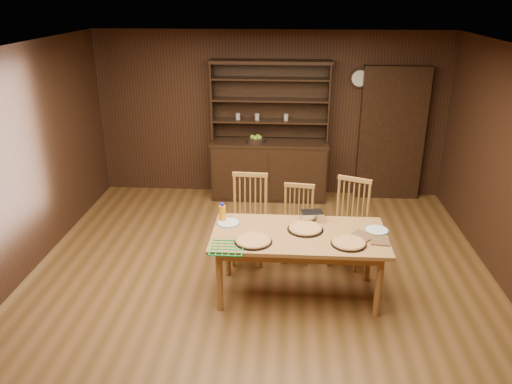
# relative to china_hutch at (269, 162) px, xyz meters

# --- Properties ---
(floor) EXTENTS (6.00, 6.00, 0.00)m
(floor) POSITION_rel_china_hutch_xyz_m (0.00, -2.75, -0.60)
(floor) COLOR brown
(floor) RESTS_ON ground
(room_shell) EXTENTS (6.00, 6.00, 6.00)m
(room_shell) POSITION_rel_china_hutch_xyz_m (0.00, -2.75, 0.98)
(room_shell) COLOR silver
(room_shell) RESTS_ON floor
(china_hutch) EXTENTS (1.84, 0.52, 2.17)m
(china_hutch) POSITION_rel_china_hutch_xyz_m (0.00, 0.00, 0.00)
(china_hutch) COLOR black
(china_hutch) RESTS_ON floor
(doorway) EXTENTS (1.00, 0.18, 2.10)m
(doorway) POSITION_rel_china_hutch_xyz_m (1.90, 0.15, 0.45)
(doorway) COLOR black
(doorway) RESTS_ON floor
(wall_clock) EXTENTS (0.30, 0.05, 0.30)m
(wall_clock) POSITION_rel_china_hutch_xyz_m (1.35, 0.20, 1.30)
(wall_clock) COLOR black
(wall_clock) RESTS_ON room_shell
(dining_table) EXTENTS (1.85, 0.92, 0.75)m
(dining_table) POSITION_rel_china_hutch_xyz_m (0.43, -2.79, 0.07)
(dining_table) COLOR #B17F3D
(dining_table) RESTS_ON floor
(chair_left) EXTENTS (0.47, 0.45, 1.10)m
(chair_left) POSITION_rel_china_hutch_xyz_m (-0.16, -2.00, -0.01)
(chair_left) COLOR #A27337
(chair_left) RESTS_ON floor
(chair_center) EXTENTS (0.43, 0.42, 0.96)m
(chair_center) POSITION_rel_china_hutch_xyz_m (0.43, -1.95, -0.09)
(chair_center) COLOR #A27337
(chair_center) RESTS_ON floor
(chair_right) EXTENTS (0.57, 0.55, 1.07)m
(chair_right) POSITION_rel_china_hutch_xyz_m (1.06, -2.00, -0.03)
(chair_right) COLOR #A27337
(chair_right) RESTS_ON floor
(pizza_left) EXTENTS (0.39, 0.39, 0.04)m
(pizza_left) POSITION_rel_china_hutch_xyz_m (-0.04, -3.02, 0.17)
(pizza_left) COLOR black
(pizza_left) RESTS_ON dining_table
(pizza_right) EXTENTS (0.36, 0.36, 0.04)m
(pizza_right) POSITION_rel_china_hutch_xyz_m (0.93, -3.00, 0.17)
(pizza_right) COLOR black
(pizza_right) RESTS_ON dining_table
(pizza_center) EXTENTS (0.39, 0.39, 0.04)m
(pizza_center) POSITION_rel_china_hutch_xyz_m (0.50, -2.70, 0.17)
(pizza_center) COLOR black
(pizza_center) RESTS_ON dining_table
(cooling_rack) EXTENTS (0.34, 0.34, 0.01)m
(cooling_rack) POSITION_rel_china_hutch_xyz_m (-0.29, -3.17, 0.16)
(cooling_rack) COLOR #0B9538
(cooling_rack) RESTS_ON dining_table
(plate_left) EXTENTS (0.25, 0.25, 0.02)m
(plate_left) POSITION_rel_china_hutch_xyz_m (-0.34, -2.60, 0.16)
(plate_left) COLOR silver
(plate_left) RESTS_ON dining_table
(plate_right) EXTENTS (0.25, 0.25, 0.02)m
(plate_right) POSITION_rel_china_hutch_xyz_m (1.26, -2.68, 0.16)
(plate_right) COLOR silver
(plate_right) RESTS_ON dining_table
(foil_dish) EXTENTS (0.26, 0.21, 0.10)m
(foil_dish) POSITION_rel_china_hutch_xyz_m (0.58, -2.44, 0.20)
(foil_dish) COLOR white
(foil_dish) RESTS_ON dining_table
(juice_bottle) EXTENTS (0.08, 0.08, 0.21)m
(juice_bottle) POSITION_rel_china_hutch_xyz_m (-0.42, -2.54, 0.25)
(juice_bottle) COLOR orange
(juice_bottle) RESTS_ON dining_table
(pot_holder_a) EXTENTS (0.21, 0.21, 0.01)m
(pot_holder_a) POSITION_rel_china_hutch_xyz_m (1.26, -2.92, 0.16)
(pot_holder_a) COLOR maroon
(pot_holder_a) RESTS_ON dining_table
(pot_holder_b) EXTENTS (0.31, 0.31, 0.02)m
(pot_holder_b) POSITION_rel_china_hutch_xyz_m (1.09, -2.82, 0.16)
(pot_holder_b) COLOR maroon
(pot_holder_b) RESTS_ON dining_table
(fruit_bowl) EXTENTS (0.28, 0.28, 0.12)m
(fruit_bowl) POSITION_rel_china_hutch_xyz_m (-0.21, -0.07, 0.39)
(fruit_bowl) COLOR black
(fruit_bowl) RESTS_ON china_hutch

